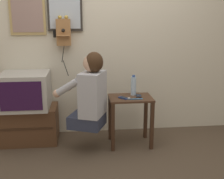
{
  "coord_description": "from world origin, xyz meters",
  "views": [
    {
      "loc": [
        -0.23,
        -2.55,
        1.48
      ],
      "look_at": [
        0.1,
        0.49,
        0.7
      ],
      "focal_mm": 45.0,
      "sensor_mm": 36.0,
      "label": 1
    }
  ],
  "objects_px": {
    "wall_phone_antique": "(63,32)",
    "cell_phone_held": "(124,98)",
    "wall_mirror": "(65,5)",
    "toothbrush": "(134,99)",
    "cell_phone_spare": "(139,96)",
    "framed_picture": "(28,16)",
    "television": "(25,91)",
    "water_bottle": "(133,86)",
    "person": "(90,93)"
  },
  "relations": [
    {
      "from": "wall_phone_antique",
      "to": "cell_phone_held",
      "type": "relative_size",
      "value": 5.41
    },
    {
      "from": "wall_mirror",
      "to": "toothbrush",
      "type": "xyz_separation_m",
      "value": [
        0.76,
        -0.54,
        -1.04
      ]
    },
    {
      "from": "cell_phone_held",
      "to": "cell_phone_spare",
      "type": "distance_m",
      "value": 0.2
    },
    {
      "from": "framed_picture",
      "to": "wall_mirror",
      "type": "distance_m",
      "value": 0.46
    },
    {
      "from": "wall_phone_antique",
      "to": "cell_phone_spare",
      "type": "relative_size",
      "value": 5.58
    },
    {
      "from": "television",
      "to": "toothbrush",
      "type": "relative_size",
      "value": 3.28
    },
    {
      "from": "television",
      "to": "wall_mirror",
      "type": "height_order",
      "value": "wall_mirror"
    },
    {
      "from": "wall_phone_antique",
      "to": "cell_phone_spare",
      "type": "xyz_separation_m",
      "value": [
        0.86,
        -0.38,
        -0.72
      ]
    },
    {
      "from": "cell_phone_held",
      "to": "cell_phone_spare",
      "type": "bearing_deg",
      "value": -17.86
    },
    {
      "from": "television",
      "to": "wall_phone_antique",
      "type": "bearing_deg",
      "value": 23.81
    },
    {
      "from": "wall_phone_antique",
      "to": "wall_mirror",
      "type": "height_order",
      "value": "wall_mirror"
    },
    {
      "from": "wall_phone_antique",
      "to": "water_bottle",
      "type": "bearing_deg",
      "value": -21.1
    },
    {
      "from": "television",
      "to": "toothbrush",
      "type": "xyz_separation_m",
      "value": [
        1.25,
        -0.3,
        -0.05
      ]
    },
    {
      "from": "toothbrush",
      "to": "person",
      "type": "bearing_deg",
      "value": 92.24
    },
    {
      "from": "wall_phone_antique",
      "to": "cell_phone_spare",
      "type": "bearing_deg",
      "value": -23.68
    },
    {
      "from": "person",
      "to": "cell_phone_held",
      "type": "distance_m",
      "value": 0.4
    },
    {
      "from": "framed_picture",
      "to": "cell_phone_held",
      "type": "xyz_separation_m",
      "value": [
        1.09,
        -0.49,
        -0.91
      ]
    },
    {
      "from": "person",
      "to": "television",
      "type": "xyz_separation_m",
      "value": [
        -0.75,
        0.31,
        -0.03
      ]
    },
    {
      "from": "person",
      "to": "television",
      "type": "distance_m",
      "value": 0.82
    },
    {
      "from": "cell_phone_spare",
      "to": "water_bottle",
      "type": "distance_m",
      "value": 0.14
    },
    {
      "from": "wall_phone_antique",
      "to": "toothbrush",
      "type": "distance_m",
      "value": 1.18
    },
    {
      "from": "wall_mirror",
      "to": "cell_phone_held",
      "type": "relative_size",
      "value": 4.57
    },
    {
      "from": "toothbrush",
      "to": "water_bottle",
      "type": "bearing_deg",
      "value": -6.94
    },
    {
      "from": "wall_phone_antique",
      "to": "wall_mirror",
      "type": "relative_size",
      "value": 1.18
    },
    {
      "from": "framed_picture",
      "to": "water_bottle",
      "type": "distance_m",
      "value": 1.51
    },
    {
      "from": "television",
      "to": "water_bottle",
      "type": "bearing_deg",
      "value": -4.9
    },
    {
      "from": "person",
      "to": "wall_phone_antique",
      "type": "relative_size",
      "value": 1.15
    },
    {
      "from": "framed_picture",
      "to": "toothbrush",
      "type": "distance_m",
      "value": 1.61
    },
    {
      "from": "television",
      "to": "wall_phone_antique",
      "type": "height_order",
      "value": "wall_phone_antique"
    },
    {
      "from": "water_bottle",
      "to": "toothbrush",
      "type": "xyz_separation_m",
      "value": [
        -0.02,
        -0.19,
        -0.11
      ]
    },
    {
      "from": "cell_phone_spare",
      "to": "water_bottle",
      "type": "relative_size",
      "value": 0.54
    },
    {
      "from": "wall_mirror",
      "to": "television",
      "type": "bearing_deg",
      "value": -153.25
    },
    {
      "from": "wall_phone_antique",
      "to": "person",
      "type": "bearing_deg",
      "value": -60.52
    },
    {
      "from": "cell_phone_spare",
      "to": "water_bottle",
      "type": "bearing_deg",
      "value": 136.01
    },
    {
      "from": "person",
      "to": "television",
      "type": "height_order",
      "value": "person"
    },
    {
      "from": "wall_mirror",
      "to": "water_bottle",
      "type": "height_order",
      "value": "wall_mirror"
    },
    {
      "from": "framed_picture",
      "to": "toothbrush",
      "type": "height_order",
      "value": "framed_picture"
    },
    {
      "from": "framed_picture",
      "to": "toothbrush",
      "type": "xyz_separation_m",
      "value": [
        1.2,
        -0.54,
        -0.91
      ]
    },
    {
      "from": "television",
      "to": "cell_phone_held",
      "type": "relative_size",
      "value": 4.12
    },
    {
      "from": "television",
      "to": "wall_phone_antique",
      "type": "distance_m",
      "value": 0.84
    },
    {
      "from": "person",
      "to": "water_bottle",
      "type": "xyz_separation_m",
      "value": [
        0.52,
        0.2,
        0.02
      ]
    },
    {
      "from": "person",
      "to": "framed_picture",
      "type": "height_order",
      "value": "framed_picture"
    },
    {
      "from": "wall_phone_antique",
      "to": "toothbrush",
      "type": "relative_size",
      "value": 4.3
    },
    {
      "from": "wall_mirror",
      "to": "framed_picture",
      "type": "bearing_deg",
      "value": 179.59
    },
    {
      "from": "wall_phone_antique",
      "to": "framed_picture",
      "type": "xyz_separation_m",
      "value": [
        -0.42,
        0.04,
        0.19
      ]
    },
    {
      "from": "cell_phone_held",
      "to": "framed_picture",
      "type": "bearing_deg",
      "value": 118.87
    },
    {
      "from": "person",
      "to": "toothbrush",
      "type": "relative_size",
      "value": 4.97
    },
    {
      "from": "wall_phone_antique",
      "to": "toothbrush",
      "type": "xyz_separation_m",
      "value": [
        0.79,
        -0.5,
        -0.72
      ]
    },
    {
      "from": "person",
      "to": "wall_mirror",
      "type": "bearing_deg",
      "value": 47.59
    },
    {
      "from": "person",
      "to": "cell_phone_held",
      "type": "height_order",
      "value": "person"
    }
  ]
}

